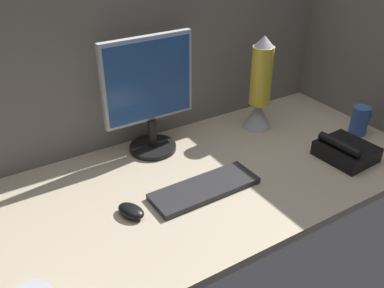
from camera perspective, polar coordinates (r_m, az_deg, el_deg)
name	(u,v)px	position (r cm, az deg, el deg)	size (l,w,h in cm)	color
ground_plane	(192,181)	(147.88, 0.07, -5.07)	(180.00, 80.00, 3.00)	tan
cubicle_wall_back	(139,47)	(160.87, -7.19, 12.86)	(180.00, 5.00, 73.01)	slate
cubicle_wall_side	(378,36)	(188.71, 23.92, 13.18)	(5.00, 80.00, 73.01)	slate
monitor	(149,92)	(153.63, -5.83, 6.99)	(34.97, 18.00, 44.10)	black
keyboard	(205,188)	(140.35, 1.74, -6.03)	(37.00, 13.00, 2.00)	#262628
mouse	(131,211)	(131.34, -8.26, -8.95)	(5.60, 9.60, 3.40)	black
mug_ceramic_blue	(360,120)	(184.58, 21.78, 3.00)	(10.86, 6.90, 12.06)	#38569E
lava_lamp	(260,91)	(174.69, 9.20, 7.12)	(11.98, 11.98, 39.21)	#A5A5AD
desk_phone	(346,151)	(166.17, 20.07, -0.87)	(18.10, 19.98, 8.80)	black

